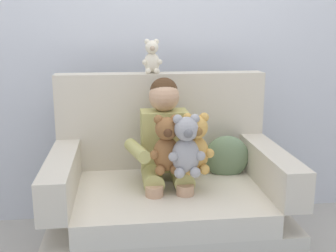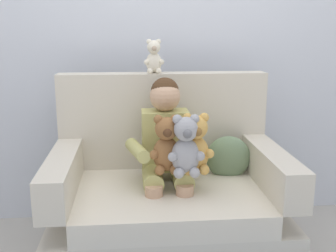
# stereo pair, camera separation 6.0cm
# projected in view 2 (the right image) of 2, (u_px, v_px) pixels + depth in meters

# --- Properties ---
(back_wall) EXTENTS (6.00, 0.10, 2.60)m
(back_wall) POSITION_uv_depth(u_px,v_px,m) (159.00, 30.00, 2.74)
(back_wall) COLOR silver
(back_wall) RESTS_ON ground
(armchair) EXTENTS (1.26, 0.86, 1.05)m
(armchair) POSITION_uv_depth(u_px,v_px,m) (167.00, 205.00, 2.33)
(armchair) COLOR beige
(armchair) RESTS_ON ground
(seated_child) EXTENTS (0.45, 0.39, 0.82)m
(seated_child) POSITION_uv_depth(u_px,v_px,m) (166.00, 146.00, 2.26)
(seated_child) COLOR tan
(seated_child) RESTS_ON armchair
(plush_honey) EXTENTS (0.19, 0.15, 0.32)m
(plush_honey) POSITION_uv_depth(u_px,v_px,m) (195.00, 145.00, 2.12)
(plush_honey) COLOR gold
(plush_honey) RESTS_ON armchair
(plush_brown) EXTENTS (0.18, 0.15, 0.31)m
(plush_brown) POSITION_uv_depth(u_px,v_px,m) (166.00, 146.00, 2.12)
(plush_brown) COLOR brown
(plush_brown) RESTS_ON armchair
(plush_grey) EXTENTS (0.19, 0.15, 0.32)m
(plush_grey) POSITION_uv_depth(u_px,v_px,m) (186.00, 147.00, 2.07)
(plush_grey) COLOR #9E9EA3
(plush_grey) RESTS_ON armchair
(plush_cream_on_backrest) EXTENTS (0.12, 0.10, 0.20)m
(plush_cream_on_backrest) POSITION_uv_depth(u_px,v_px,m) (154.00, 57.00, 2.43)
(plush_cream_on_backrest) COLOR silver
(plush_cream_on_backrest) RESTS_ON armchair
(throw_pillow) EXTENTS (0.27, 0.15, 0.26)m
(throw_pillow) POSITION_uv_depth(u_px,v_px,m) (228.00, 158.00, 2.41)
(throw_pillow) COLOR slate
(throw_pillow) RESTS_ON armchair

